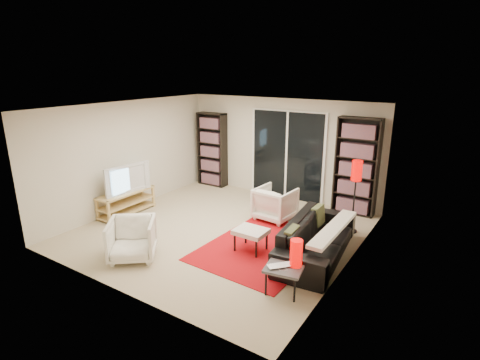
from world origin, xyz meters
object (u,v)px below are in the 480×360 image
(ottoman, at_px, (251,232))
(sofa, at_px, (317,238))
(tv_stand, at_px, (127,202))
(side_table, at_px, (285,268))
(bookshelf_left, at_px, (212,150))
(bookshelf_right, at_px, (356,167))
(floor_lamp, at_px, (356,178))
(armchair_front, at_px, (132,239))
(armchair_back, at_px, (275,203))

(ottoman, bearing_deg, sofa, 23.95)
(tv_stand, relative_size, ottoman, 2.40)
(tv_stand, xyz_separation_m, side_table, (4.24, -0.83, 0.09))
(bookshelf_left, distance_m, bookshelf_right, 3.85)
(bookshelf_right, xyz_separation_m, floor_lamp, (0.28, -1.01, 0.05))
(bookshelf_left, xyz_separation_m, tv_stand, (-0.31, -2.72, -0.71))
(floor_lamp, bearing_deg, armchair_front, -132.35)
(bookshelf_right, relative_size, armchair_front, 2.79)
(tv_stand, bearing_deg, bookshelf_right, 33.14)
(tv_stand, height_order, armchair_front, armchair_front)
(tv_stand, height_order, floor_lamp, floor_lamp)
(side_table, height_order, floor_lamp, floor_lamp)
(armchair_front, bearing_deg, side_table, -27.44)
(bookshelf_left, relative_size, side_table, 3.27)
(side_table, distance_m, floor_lamp, 2.65)
(side_table, bearing_deg, armchair_front, -168.95)
(bookshelf_left, distance_m, tv_stand, 2.83)
(armchair_front, relative_size, floor_lamp, 0.53)
(armchair_back, bearing_deg, armchair_front, 71.08)
(bookshelf_right, bearing_deg, tv_stand, -146.86)
(floor_lamp, bearing_deg, sofa, -99.63)
(bookshelf_left, bearing_deg, tv_stand, -96.57)
(tv_stand, bearing_deg, sofa, 5.78)
(ottoman, relative_size, side_table, 0.92)
(armchair_back, bearing_deg, ottoman, 106.27)
(bookshelf_left, relative_size, armchair_back, 2.56)
(tv_stand, height_order, armchair_back, armchair_back)
(armchair_back, bearing_deg, side_table, 125.03)
(bookshelf_left, xyz_separation_m, armchair_front, (1.36, -4.05, -0.63))
(armchair_front, relative_size, ottoman, 1.37)
(armchair_front, bearing_deg, bookshelf_right, 19.90)
(tv_stand, bearing_deg, bookshelf_left, 83.43)
(tv_stand, xyz_separation_m, armchair_back, (2.88, 1.47, 0.08))
(ottoman, height_order, side_table, same)
(armchair_front, xyz_separation_m, side_table, (2.57, 0.50, 0.02))
(bookshelf_right, distance_m, side_table, 3.61)
(tv_stand, xyz_separation_m, ottoman, (3.20, -0.03, 0.08))
(tv_stand, relative_size, armchair_back, 1.73)
(sofa, relative_size, armchair_back, 2.91)
(tv_stand, xyz_separation_m, floor_lamp, (4.45, 1.71, 0.83))
(bookshelf_right, bearing_deg, armchair_front, -121.61)
(armchair_back, bearing_deg, bookshelf_left, -21.42)
(bookshelf_left, distance_m, armchair_front, 4.31)
(armchair_front, distance_m, floor_lamp, 4.18)
(sofa, bearing_deg, side_table, 174.70)
(floor_lamp, bearing_deg, bookshelf_right, 105.68)
(ottoman, xyz_separation_m, floor_lamp, (1.25, 1.74, 0.75))
(bookshelf_left, height_order, bookshelf_right, bookshelf_right)
(bookshelf_right, xyz_separation_m, armchair_back, (-1.28, -1.25, -0.70))
(sofa, distance_m, floor_lamp, 1.51)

